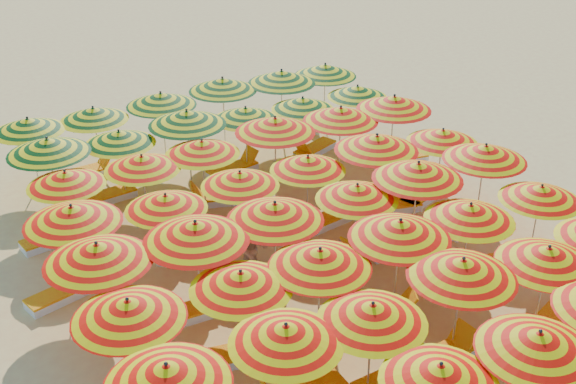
% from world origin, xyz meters
% --- Properties ---
extents(ground, '(120.00, 120.00, 0.00)m').
position_xyz_m(ground, '(0.00, 0.00, 0.00)').
color(ground, '#E8C267').
rests_on(ground, ground).
extents(umbrella_2, '(2.63, 2.63, 2.22)m').
position_xyz_m(umbrella_2, '(-1.11, -7.15, 1.96)').
color(umbrella_2, silver).
rests_on(umbrella_2, ground).
extents(umbrella_3, '(2.50, 2.50, 2.37)m').
position_xyz_m(umbrella_3, '(0.85, -7.42, 2.08)').
color(umbrella_3, silver).
rests_on(umbrella_3, ground).
extents(umbrella_6, '(2.65, 2.65, 2.36)m').
position_xyz_m(umbrella_6, '(-5.27, -5.15, 2.08)').
color(umbrella_6, silver).
rests_on(umbrella_6, ground).
extents(umbrella_7, '(2.37, 2.37, 2.29)m').
position_xyz_m(umbrella_7, '(-2.98, -5.07, 2.01)').
color(umbrella_7, silver).
rests_on(umbrella_7, ground).
extents(umbrella_8, '(2.21, 2.21, 2.27)m').
position_xyz_m(umbrella_8, '(-1.22, -5.26, 2.00)').
color(umbrella_8, silver).
rests_on(umbrella_8, ground).
extents(umbrella_9, '(2.50, 2.50, 2.43)m').
position_xyz_m(umbrella_9, '(1.13, -5.03, 2.14)').
color(umbrella_9, silver).
rests_on(umbrella_9, ground).
extents(umbrella_10, '(2.90, 2.90, 2.34)m').
position_xyz_m(umbrella_10, '(3.13, -5.42, 2.06)').
color(umbrella_10, silver).
rests_on(umbrella_10, ground).
extents(umbrella_12, '(2.47, 2.47, 2.36)m').
position_xyz_m(umbrella_12, '(-5.31, -3.10, 2.08)').
color(umbrella_12, silver).
rests_on(umbrella_12, ground).
extents(umbrella_13, '(2.73, 2.73, 2.27)m').
position_xyz_m(umbrella_13, '(-2.99, -3.12, 2.00)').
color(umbrella_13, silver).
rests_on(umbrella_13, ground).
extents(umbrella_14, '(2.47, 2.47, 2.37)m').
position_xyz_m(umbrella_14, '(-1.23, -3.27, 2.09)').
color(umbrella_14, silver).
rests_on(umbrella_14, ground).
extents(umbrella_15, '(2.93, 2.93, 2.47)m').
position_xyz_m(umbrella_15, '(0.87, -3.21, 2.17)').
color(umbrella_15, silver).
rests_on(umbrella_15, ground).
extents(umbrella_16, '(2.43, 2.43, 2.30)m').
position_xyz_m(umbrella_16, '(2.96, -3.12, 2.02)').
color(umbrella_16, silver).
rests_on(umbrella_16, ground).
extents(umbrella_17, '(2.36, 2.36, 2.20)m').
position_xyz_m(umbrella_17, '(5.30, -3.07, 1.93)').
color(umbrella_17, silver).
rests_on(umbrella_17, ground).
extents(umbrella_18, '(2.89, 2.89, 2.47)m').
position_xyz_m(umbrella_18, '(-5.35, -1.03, 2.18)').
color(umbrella_18, silver).
rests_on(umbrella_18, ground).
extents(umbrella_19, '(2.82, 2.82, 2.53)m').
position_xyz_m(umbrella_19, '(-3.22, -1.25, 2.23)').
color(umbrella_19, silver).
rests_on(umbrella_19, ground).
extents(umbrella_20, '(2.86, 2.86, 2.46)m').
position_xyz_m(umbrella_20, '(-1.23, -1.17, 2.17)').
color(umbrella_20, silver).
rests_on(umbrella_20, ground).
extents(umbrella_21, '(2.59, 2.59, 2.24)m').
position_xyz_m(umbrella_21, '(1.20, -0.94, 1.97)').
color(umbrella_21, silver).
rests_on(umbrella_21, ground).
extents(umbrella_22, '(2.44, 2.44, 2.51)m').
position_xyz_m(umbrella_22, '(2.96, -1.07, 2.21)').
color(umbrella_22, silver).
rests_on(umbrella_22, ground).
extents(umbrella_23, '(2.91, 2.91, 2.44)m').
position_xyz_m(umbrella_23, '(5.36, -0.91, 2.15)').
color(umbrella_23, silver).
rests_on(umbrella_23, ground).
extents(umbrella_24, '(2.58, 2.58, 2.44)m').
position_xyz_m(umbrella_24, '(-5.44, 0.93, 2.14)').
color(umbrella_24, silver).
rests_on(umbrella_24, ground).
extents(umbrella_25, '(2.37, 2.37, 2.18)m').
position_xyz_m(umbrella_25, '(-3.19, 0.90, 1.92)').
color(umbrella_25, silver).
rests_on(umbrella_25, ground).
extents(umbrella_26, '(2.60, 2.60, 2.20)m').
position_xyz_m(umbrella_26, '(-1.07, 1.15, 1.94)').
color(umbrella_26, silver).
rests_on(umbrella_26, ground).
extents(umbrella_27, '(2.37, 2.37, 2.21)m').
position_xyz_m(umbrella_27, '(0.94, 1.13, 1.95)').
color(umbrella_27, silver).
rests_on(umbrella_27, ground).
extents(umbrella_28, '(2.59, 2.59, 2.52)m').
position_xyz_m(umbrella_28, '(3.01, 0.90, 2.22)').
color(umbrella_28, silver).
rests_on(umbrella_28, ground).
extents(umbrella_29, '(2.79, 2.79, 2.24)m').
position_xyz_m(umbrella_29, '(5.32, 0.85, 1.97)').
color(umbrella_29, silver).
rests_on(umbrella_29, ground).
extents(umbrella_30, '(2.48, 2.48, 2.19)m').
position_xyz_m(umbrella_30, '(-5.08, 3.33, 1.92)').
color(umbrella_30, silver).
rests_on(umbrella_30, ground).
extents(umbrella_31, '(2.73, 2.73, 2.23)m').
position_xyz_m(umbrella_31, '(-3.03, 3.26, 1.96)').
color(umbrella_31, silver).
rests_on(umbrella_31, ground).
extents(umbrella_32, '(2.34, 2.34, 2.27)m').
position_xyz_m(umbrella_32, '(-1.25, 3.35, 2.00)').
color(umbrella_32, silver).
rests_on(umbrella_32, ground).
extents(umbrella_33, '(3.11, 3.11, 2.54)m').
position_xyz_m(umbrella_33, '(1.07, 3.33, 2.24)').
color(umbrella_33, silver).
rests_on(umbrella_33, ground).
extents(umbrella_34, '(2.77, 2.77, 2.48)m').
position_xyz_m(umbrella_34, '(3.30, 3.28, 2.18)').
color(umbrella_34, silver).
rests_on(umbrella_34, ground).
extents(umbrella_35, '(3.04, 3.04, 2.54)m').
position_xyz_m(umbrella_35, '(5.23, 3.20, 2.23)').
color(umbrella_35, silver).
rests_on(umbrella_35, ground).
extents(umbrella_36, '(2.49, 2.49, 2.46)m').
position_xyz_m(umbrella_36, '(-5.14, 5.09, 2.16)').
color(umbrella_36, silver).
rests_on(umbrella_36, ground).
extents(umbrella_37, '(2.50, 2.50, 2.24)m').
position_xyz_m(umbrella_37, '(-3.11, 5.20, 1.97)').
color(umbrella_37, silver).
rests_on(umbrella_37, ground).
extents(umbrella_38, '(2.38, 2.38, 2.51)m').
position_xyz_m(umbrella_38, '(-1.01, 5.13, 2.21)').
color(umbrella_38, silver).
rests_on(umbrella_38, ground).
extents(umbrella_39, '(2.73, 2.73, 2.23)m').
position_xyz_m(umbrella_39, '(0.96, 5.21, 1.96)').
color(umbrella_39, silver).
rests_on(umbrella_39, ground).
extents(umbrella_40, '(2.61, 2.61, 2.19)m').
position_xyz_m(umbrella_40, '(3.02, 5.20, 1.93)').
color(umbrella_40, silver).
rests_on(umbrella_40, ground).
extents(umbrella_41, '(2.71, 2.71, 2.18)m').
position_xyz_m(umbrella_41, '(5.25, 5.36, 1.92)').
color(umbrella_41, silver).
rests_on(umbrella_41, ground).
extents(umbrella_42, '(2.57, 2.57, 2.29)m').
position_xyz_m(umbrella_42, '(-5.30, 7.32, 2.01)').
color(umbrella_42, silver).
rests_on(umbrella_42, ground).
extents(umbrella_43, '(2.28, 2.28, 2.28)m').
position_xyz_m(umbrella_43, '(-3.32, 7.29, 2.01)').
color(umbrella_43, silver).
rests_on(umbrella_43, ground).
extents(umbrella_44, '(3.04, 3.04, 2.43)m').
position_xyz_m(umbrella_44, '(-1.13, 7.21, 2.14)').
color(umbrella_44, silver).
rests_on(umbrella_44, ground).
extents(umbrella_45, '(2.69, 2.69, 2.48)m').
position_xyz_m(umbrella_45, '(1.16, 7.48, 2.18)').
color(umbrella_45, silver).
rests_on(umbrella_45, ground).
extents(umbrella_46, '(2.89, 2.89, 2.52)m').
position_xyz_m(umbrella_46, '(3.25, 7.15, 2.22)').
color(umbrella_46, silver).
rests_on(umbrella_46, ground).
extents(umbrella_47, '(2.61, 2.61, 2.42)m').
position_xyz_m(umbrella_47, '(5.11, 7.32, 2.13)').
color(umbrella_47, silver).
rests_on(umbrella_47, ground).
extents(lounger_6, '(1.76, 0.69, 0.69)m').
position_xyz_m(lounger_6, '(-0.63, -5.32, 0.15)').
color(lounger_6, white).
rests_on(lounger_6, ground).
extents(lounger_7, '(1.79, 0.79, 0.69)m').
position_xyz_m(lounger_7, '(0.62, -5.26, 0.15)').
color(lounger_7, white).
rests_on(lounger_7, ground).
extents(lounger_8, '(1.83, 1.15, 0.69)m').
position_xyz_m(lounger_8, '(3.63, -5.41, 0.15)').
color(lounger_8, white).
rests_on(lounger_8, ground).
extents(lounger_9, '(1.80, 0.86, 0.69)m').
position_xyz_m(lounger_9, '(-3.49, -3.08, 0.15)').
color(lounger_9, white).
rests_on(lounger_9, ground).
extents(lounger_10, '(1.82, 1.21, 0.69)m').
position_xyz_m(lounger_10, '(0.36, -3.33, 0.15)').
color(lounger_10, white).
rests_on(lounger_10, ground).
extents(lounger_11, '(1.80, 0.83, 0.69)m').
position_xyz_m(lounger_11, '(3.47, -2.90, 0.15)').
color(lounger_11, white).
rests_on(lounger_11, ground).
extents(lounger_12, '(1.83, 1.13, 0.69)m').
position_xyz_m(lounger_12, '(-4.85, -0.93, 0.15)').
color(lounger_12, white).
rests_on(lounger_12, ground).
extents(lounger_13, '(1.74, 0.61, 0.69)m').
position_xyz_m(lounger_13, '(-3.82, -1.28, 0.15)').
color(lounger_13, white).
rests_on(lounger_13, ground).
extents(lounger_14, '(1.83, 1.05, 0.69)m').
position_xyz_m(lounger_14, '(1.70, -0.82, 0.15)').
color(lounger_14, white).
rests_on(lounger_14, ground).
extents(lounger_15, '(1.75, 0.62, 0.69)m').
position_xyz_m(lounger_15, '(2.36, -1.16, 0.15)').
color(lounger_15, white).
rests_on(lounger_15, ground).
extents(lounger_16, '(1.83, 1.10, 0.69)m').
position_xyz_m(lounger_16, '(4.76, -1.09, 0.15)').
color(lounger_16, white).
rests_on(lounger_16, ground).
extents(lounger_17, '(1.83, 1.05, 0.69)m').
position_xyz_m(lounger_17, '(-5.94, 0.84, 0.15)').
color(lounger_17, white).
rests_on(lounger_17, ground).
extents(lounger_18, '(1.82, 1.23, 0.69)m').
position_xyz_m(lounger_18, '(-2.59, 1.00, 0.15)').
color(lounger_18, white).
rests_on(lounger_18, ground).
extents(lounger_19, '(1.81, 0.88, 0.69)m').
position_xyz_m(lounger_19, '(1.44, 0.90, 0.15)').
color(lounger_19, white).
rests_on(lounger_19, ground).
extents(lounger_20, '(1.82, 0.96, 0.69)m').
position_xyz_m(lounger_20, '(3.51, 0.72, 0.15)').
color(lounger_20, white).
rests_on(lounger_20, ground).
extents(lounger_21, '(1.83, 1.16, 0.69)m').
position_xyz_m(lounger_21, '(4.72, 0.79, 0.15)').
color(lounger_21, white).
rests_on(lounger_21, ground).
extents(lounger_22, '(1.81, 0.89, 0.69)m').
position_xyz_m(lounger_22, '(-5.58, 3.52, 0.15)').
color(lounger_22, white).
rests_on(lounger_22, ground).
extents(lounger_23, '(1.83, 1.08, 0.69)m').
position_xyz_m(lounger_23, '(-2.44, 3.25, 0.15)').
color(lounger_23, white).
rests_on(lounger_23, ground).
extents(lounger_24, '(1.83, 1.07, 0.69)m').
position_xyz_m(lounger_24, '(-0.74, 3.52, 0.15)').
color(lounger_24, white).
rests_on(lounger_24, ground).
extents(lounger_25, '(1.80, 0.84, 0.69)m').
position_xyz_m(lounger_25, '(5.73, 3.29, 0.15)').
color(lounger_25, white).
rests_on(lounger_25, ground).
extents(lounger_26, '(1.80, 0.81, 0.69)m').
position_xyz_m(lounger_26, '(-3.71, 5.22, 0.15)').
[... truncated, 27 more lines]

